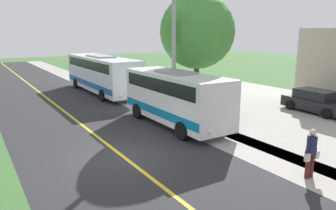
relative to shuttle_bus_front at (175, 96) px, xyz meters
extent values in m
plane|color=#3D6633|center=(4.48, 2.74, -1.66)|extent=(120.00, 120.00, 0.00)
cube|color=#28282B|center=(4.48, 2.74, -1.65)|extent=(8.00, 100.00, 0.01)
cube|color=#9E9991|center=(-0.72, 2.74, -1.65)|extent=(2.40, 100.00, 0.01)
cube|color=gold|center=(4.48, 2.74, -1.65)|extent=(0.16, 100.00, 0.00)
cube|color=white|center=(0.00, 0.00, -0.03)|extent=(2.35, 7.58, 2.55)
cube|color=#0C72A5|center=(0.00, 0.00, -0.76)|extent=(2.39, 7.43, 0.44)
cube|color=black|center=(0.00, 0.00, 0.69)|extent=(2.39, 6.82, 0.70)
cube|color=gray|center=(0.00, 0.00, 1.30)|extent=(1.41, 2.27, 0.12)
cylinder|color=black|center=(-1.18, 2.35, -1.21)|extent=(0.25, 0.90, 0.90)
cylinder|color=black|center=(1.18, 2.35, -1.21)|extent=(0.25, 0.90, 0.90)
cylinder|color=black|center=(-1.18, -2.35, -1.21)|extent=(0.25, 0.90, 0.90)
cylinder|color=black|center=(1.18, -2.35, -1.21)|extent=(0.25, 0.90, 0.90)
sphere|color=#F2EACC|center=(-0.65, 3.81, -0.96)|extent=(0.20, 0.20, 0.20)
sphere|color=#F2EACC|center=(0.65, 3.81, -0.96)|extent=(0.20, 0.20, 0.20)
cube|color=silver|center=(-0.09, -11.54, 0.04)|extent=(2.53, 10.90, 2.69)
cube|color=blue|center=(-0.09, -11.54, -0.76)|extent=(2.57, 10.69, 0.44)
cube|color=black|center=(-0.09, -11.54, 0.84)|extent=(2.57, 9.81, 0.70)
cube|color=gray|center=(-0.09, -11.54, 1.45)|extent=(1.52, 3.27, 0.12)
cylinder|color=black|center=(-1.36, -8.16, -1.21)|extent=(0.25, 0.90, 0.90)
cylinder|color=black|center=(1.18, -8.16, -1.21)|extent=(0.25, 0.90, 0.90)
cylinder|color=black|center=(-1.36, -14.92, -1.21)|extent=(0.25, 0.90, 0.90)
cylinder|color=black|center=(1.18, -14.92, -1.21)|extent=(0.25, 0.90, 0.90)
sphere|color=#F2EACC|center=(-0.79, -6.06, -0.96)|extent=(0.20, 0.20, 0.20)
sphere|color=#F2EACC|center=(0.61, -6.06, -0.96)|extent=(0.20, 0.20, 0.20)
cylinder|color=#4C1919|center=(-0.44, 8.17, -1.22)|extent=(0.18, 0.18, 0.87)
cylinder|color=#4C1919|center=(-0.24, 8.17, -1.22)|extent=(0.18, 0.18, 0.87)
cylinder|color=#1E2347|center=(-0.34, 8.17, -0.43)|extent=(0.34, 0.34, 0.69)
sphere|color=beige|center=(-0.34, 8.17, 0.03)|extent=(0.24, 0.24, 0.24)
cylinder|color=#1E2347|center=(-0.52, 8.17, -0.40)|extent=(0.29, 0.10, 0.62)
cube|color=beige|center=(-0.60, 8.22, -0.83)|extent=(0.20, 0.12, 0.28)
cylinder|color=#1E2347|center=(-0.16, 8.17, -0.40)|extent=(0.29, 0.10, 0.62)
cube|color=beige|center=(-0.08, 8.22, -0.83)|extent=(0.20, 0.12, 0.28)
cylinder|color=#9E9EA3|center=(-0.52, -0.99, 1.93)|extent=(0.24, 0.24, 7.16)
cube|color=black|center=(-9.33, 2.49, -1.13)|extent=(2.06, 4.50, 0.70)
cube|color=black|center=(-9.34, 2.29, -0.49)|extent=(1.67, 2.51, 0.57)
cylinder|color=black|center=(-8.35, 3.79, -1.34)|extent=(0.26, 0.65, 0.64)
cylinder|color=black|center=(-10.31, 1.18, -1.34)|extent=(0.26, 0.65, 0.64)
cylinder|color=black|center=(-8.51, 1.07, -1.34)|extent=(0.26, 0.65, 0.64)
cylinder|color=brown|center=(-2.92, -1.98, 0.03)|extent=(0.36, 0.36, 3.37)
sphere|color=#478C3D|center=(-2.92, -1.98, 3.47)|extent=(4.68, 4.68, 4.68)
camera|label=1|loc=(9.61, 14.55, 3.42)|focal=34.49mm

